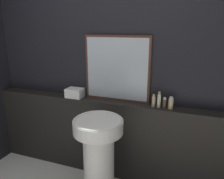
% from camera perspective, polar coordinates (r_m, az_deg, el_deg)
% --- Properties ---
extents(wall_back, '(8.00, 0.06, 2.50)m').
position_cam_1_polar(wall_back, '(2.49, -0.01, 4.75)').
color(wall_back, black).
rests_on(wall_back, ground_plane).
extents(vanity_counter, '(2.94, 0.17, 0.93)m').
position_cam_1_polar(vanity_counter, '(2.66, -0.88, -12.54)').
color(vanity_counter, black).
rests_on(vanity_counter, ground_plane).
extents(pedestal_sink, '(0.48, 0.48, 0.91)m').
position_cam_1_polar(pedestal_sink, '(2.23, -3.50, -16.68)').
color(pedestal_sink, silver).
rests_on(pedestal_sink, ground_plane).
extents(mirror, '(0.75, 0.03, 0.73)m').
position_cam_1_polar(mirror, '(2.42, 1.28, 5.40)').
color(mirror, '#47281E').
rests_on(mirror, vanity_counter).
extents(towel_stack, '(0.20, 0.15, 0.11)m').
position_cam_1_polar(towel_stack, '(2.63, -9.66, -0.87)').
color(towel_stack, white).
rests_on(towel_stack, vanity_counter).
extents(shampoo_bottle, '(0.04, 0.04, 0.13)m').
position_cam_1_polar(shampoo_bottle, '(2.33, 10.80, -2.97)').
color(shampoo_bottle, '#C6B284').
rests_on(shampoo_bottle, vanity_counter).
extents(conditioner_bottle, '(0.04, 0.04, 0.17)m').
position_cam_1_polar(conditioner_bottle, '(2.32, 12.19, -2.76)').
color(conditioner_bottle, beige).
rests_on(conditioner_bottle, vanity_counter).
extents(lotion_bottle, '(0.04, 0.04, 0.11)m').
position_cam_1_polar(lotion_bottle, '(2.32, 13.54, -3.48)').
color(lotion_bottle, '#4C3823').
rests_on(lotion_bottle, vanity_counter).
extents(body_wash_bottle, '(0.05, 0.05, 0.13)m').
position_cam_1_polar(body_wash_bottle, '(2.31, 15.13, -3.48)').
color(body_wash_bottle, '#C6B284').
rests_on(body_wash_bottle, vanity_counter).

